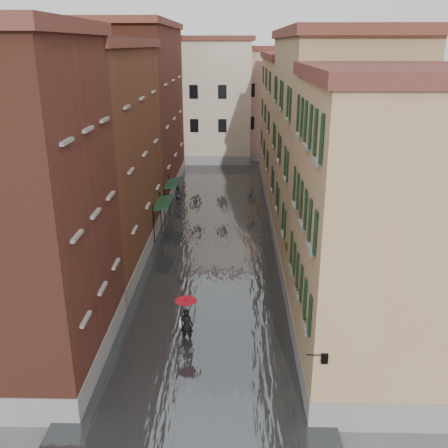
# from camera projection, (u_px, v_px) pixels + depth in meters

# --- Properties ---
(ground) EXTENTS (120.00, 120.00, 0.00)m
(ground) POSITION_uv_depth(u_px,v_px,m) (204.00, 335.00, 23.07)
(ground) COLOR #58585A
(ground) RESTS_ON ground
(floodwater) EXTENTS (10.00, 60.00, 0.20)m
(floodwater) POSITION_uv_depth(u_px,v_px,m) (215.00, 233.00, 35.26)
(floodwater) COLOR #3E4244
(floodwater) RESTS_ON ground
(building_left_near) EXTENTS (6.00, 8.00, 13.00)m
(building_left_near) POSITION_uv_depth(u_px,v_px,m) (17.00, 215.00, 19.13)
(building_left_near) COLOR brown
(building_left_near) RESTS_ON ground
(building_left_mid) EXTENTS (6.00, 14.00, 12.50)m
(building_left_mid) POSITION_uv_depth(u_px,v_px,m) (94.00, 159.00, 29.56)
(building_left_mid) COLOR brown
(building_left_mid) RESTS_ON ground
(building_left_far) EXTENTS (6.00, 16.00, 14.00)m
(building_left_far) POSITION_uv_depth(u_px,v_px,m) (139.00, 113.00, 43.41)
(building_left_far) COLOR brown
(building_left_far) RESTS_ON ground
(building_right_near) EXTENTS (6.00, 8.00, 11.50)m
(building_right_near) POSITION_uv_depth(u_px,v_px,m) (381.00, 236.00, 19.09)
(building_right_near) COLOR #A68155
(building_right_near) RESTS_ON ground
(building_right_mid) EXTENTS (6.00, 14.00, 13.00)m
(building_right_mid) POSITION_uv_depth(u_px,v_px,m) (331.00, 156.00, 29.18)
(building_right_mid) COLOR #98845C
(building_right_mid) RESTS_ON ground
(building_right_far) EXTENTS (6.00, 16.00, 11.50)m
(building_right_far) POSITION_uv_depth(u_px,v_px,m) (300.00, 128.00, 43.54)
(building_right_far) COLOR #A68155
(building_right_far) RESTS_ON ground
(building_end_cream) EXTENTS (12.00, 9.00, 13.00)m
(building_end_cream) POSITION_uv_depth(u_px,v_px,m) (197.00, 102.00, 56.66)
(building_end_cream) COLOR beige
(building_end_cream) RESTS_ON ground
(building_end_pink) EXTENTS (10.00, 9.00, 12.00)m
(building_end_pink) POSITION_uv_depth(u_px,v_px,m) (275.00, 104.00, 58.52)
(building_end_pink) COLOR tan
(building_end_pink) RESTS_ON ground
(awning_near) EXTENTS (1.09, 3.21, 2.80)m
(awning_near) POSITION_uv_depth(u_px,v_px,m) (163.00, 203.00, 33.92)
(awning_near) COLOR black
(awning_near) RESTS_ON ground
(awning_far) EXTENTS (1.09, 2.92, 2.80)m
(awning_far) POSITION_uv_depth(u_px,v_px,m) (172.00, 184.00, 38.62)
(awning_far) COLOR black
(awning_far) RESTS_ON ground
(wall_lantern) EXTENTS (0.71, 0.22, 0.35)m
(wall_lantern) POSITION_uv_depth(u_px,v_px,m) (324.00, 358.00, 16.32)
(wall_lantern) COLOR black
(wall_lantern) RESTS_ON ground
(window_planters) EXTENTS (0.59, 10.53, 0.84)m
(window_planters) POSITION_uv_depth(u_px,v_px,m) (295.00, 261.00, 22.38)
(window_planters) COLOR brown
(window_planters) RESTS_ON ground
(pedestrian_main) EXTENTS (1.00, 1.00, 2.06)m
(pedestrian_main) POSITION_uv_depth(u_px,v_px,m) (186.00, 316.00, 22.16)
(pedestrian_main) COLOR black
(pedestrian_main) RESTS_ON ground
(pedestrian_far) EXTENTS (0.95, 0.85, 1.60)m
(pedestrian_far) POSITION_uv_depth(u_px,v_px,m) (178.00, 195.00, 41.61)
(pedestrian_far) COLOR black
(pedestrian_far) RESTS_ON ground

